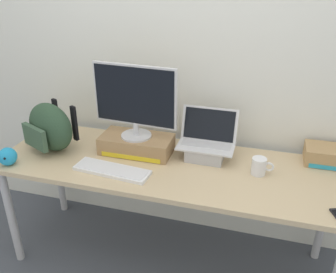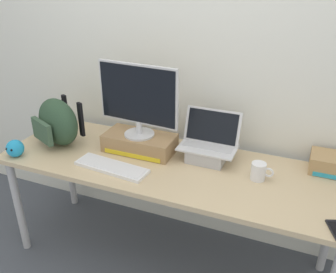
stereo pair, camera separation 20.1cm
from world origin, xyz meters
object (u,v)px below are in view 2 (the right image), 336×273
object	(u,v)px
coffee_mug	(259,171)
desktop_monitor	(138,99)
open_laptop	(208,149)
external_keyboard	(112,167)
messenger_backpack	(58,122)
toner_box_yellow	(140,143)
plush_toy	(15,148)

from	to	relation	value
coffee_mug	desktop_monitor	bearing A→B (deg)	175.75
open_laptop	external_keyboard	bearing A→B (deg)	-145.43
coffee_mug	external_keyboard	bearing A→B (deg)	-165.46
open_laptop	desktop_monitor	bearing A→B (deg)	-171.47
desktop_monitor	messenger_backpack	distance (m)	0.57
desktop_monitor	messenger_backpack	world-z (taller)	desktop_monitor
desktop_monitor	open_laptop	bearing A→B (deg)	12.07
external_keyboard	messenger_backpack	world-z (taller)	messenger_backpack
toner_box_yellow	desktop_monitor	xyz separation A→B (m)	(-0.00, -0.00, 0.29)
open_laptop	messenger_backpack	distance (m)	0.97
coffee_mug	open_laptop	bearing A→B (deg)	160.22
desktop_monitor	open_laptop	size ratio (longest dim) A/B	1.53
toner_box_yellow	coffee_mug	world-z (taller)	toner_box_yellow
messenger_backpack	external_keyboard	bearing A→B (deg)	6.27
external_keyboard	coffee_mug	distance (m)	0.83
messenger_backpack	open_laptop	bearing A→B (deg)	34.39
external_keyboard	plush_toy	distance (m)	0.63
plush_toy	messenger_backpack	bearing A→B (deg)	60.52
desktop_monitor	coffee_mug	size ratio (longest dim) A/B	4.23
external_keyboard	messenger_backpack	bearing A→B (deg)	167.05
coffee_mug	plush_toy	world-z (taller)	plush_toy
desktop_monitor	external_keyboard	xyz separation A→B (m)	(-0.05, -0.26, -0.33)
open_laptop	coffee_mug	bearing A→B (deg)	-19.23
toner_box_yellow	messenger_backpack	distance (m)	0.55
toner_box_yellow	messenger_backpack	world-z (taller)	messenger_backpack
open_laptop	coffee_mug	world-z (taller)	open_laptop
coffee_mug	plush_toy	bearing A→B (deg)	-168.14
desktop_monitor	open_laptop	xyz separation A→B (m)	(0.43, 0.06, -0.28)
open_laptop	coffee_mug	xyz separation A→B (m)	(0.32, -0.12, -0.01)
desktop_monitor	coffee_mug	xyz separation A→B (m)	(0.75, -0.06, -0.29)
desktop_monitor	toner_box_yellow	bearing A→B (deg)	88.51
open_laptop	toner_box_yellow	bearing A→B (deg)	-171.63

